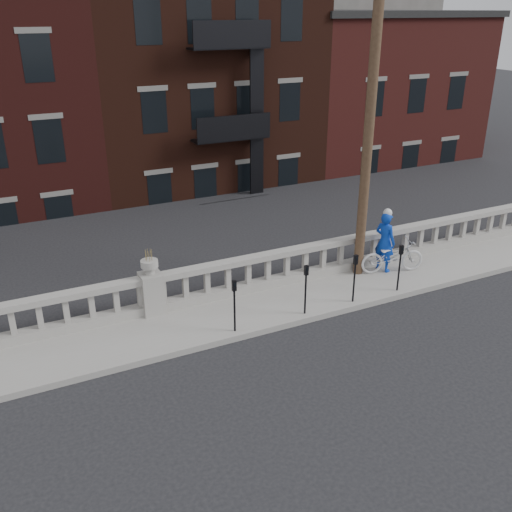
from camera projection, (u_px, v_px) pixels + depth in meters
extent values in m
plane|color=black|center=(210.00, 403.00, 11.65)|extent=(120.00, 120.00, 0.00)
cube|color=gray|center=(165.00, 331.00, 14.09)|extent=(32.00, 2.20, 0.15)
cube|color=gray|center=(153.00, 308.00, 14.79)|extent=(28.00, 0.34, 0.25)
cube|color=gray|center=(151.00, 279.00, 14.46)|extent=(28.00, 0.34, 0.16)
cube|color=gray|center=(152.00, 293.00, 14.62)|extent=(0.55, 0.55, 1.10)
cylinder|color=gray|center=(150.00, 270.00, 14.36)|extent=(0.24, 0.24, 0.20)
cylinder|color=gray|center=(149.00, 264.00, 14.29)|extent=(0.44, 0.44, 0.18)
cube|color=#605E59|center=(156.00, 386.00, 16.16)|extent=(36.00, 0.50, 5.15)
cube|color=black|center=(56.00, 232.00, 35.11)|extent=(80.00, 44.00, 0.50)
cube|color=#595651|center=(63.00, 348.00, 19.00)|extent=(16.00, 7.00, 4.00)
cube|color=#595651|center=(310.00, 54.00, 46.03)|extent=(14.00, 14.00, 18.00)
cube|color=black|center=(172.00, 106.00, 29.39)|extent=(10.00, 14.00, 15.50)
cube|color=#5A1F1B|center=(334.00, 124.00, 34.12)|extent=(10.00, 14.00, 12.00)
cube|color=black|center=(340.00, 13.00, 31.65)|extent=(10.30, 14.30, 0.30)
cylinder|color=#422D1E|center=(371.00, 101.00, 15.05)|extent=(0.28, 0.28, 10.00)
cylinder|color=black|center=(235.00, 311.00, 13.75)|extent=(0.05, 0.05, 1.10)
cube|color=black|center=(234.00, 286.00, 13.48)|extent=(0.10, 0.08, 0.26)
cube|color=black|center=(235.00, 285.00, 13.43)|extent=(0.06, 0.01, 0.08)
cylinder|color=black|center=(305.00, 294.00, 14.55)|extent=(0.05, 0.05, 1.10)
cube|color=black|center=(306.00, 270.00, 14.28)|extent=(0.10, 0.08, 0.26)
cube|color=black|center=(307.00, 270.00, 14.23)|extent=(0.06, 0.01, 0.08)
cylinder|color=black|center=(354.00, 283.00, 15.16)|extent=(0.05, 0.05, 1.10)
cube|color=black|center=(356.00, 260.00, 14.88)|extent=(0.10, 0.08, 0.26)
cube|color=black|center=(357.00, 259.00, 14.83)|extent=(0.06, 0.01, 0.08)
cylinder|color=black|center=(399.00, 272.00, 15.76)|extent=(0.05, 0.05, 1.10)
cube|color=black|center=(401.00, 250.00, 15.49)|extent=(0.10, 0.08, 0.26)
cube|color=black|center=(403.00, 249.00, 15.43)|extent=(0.06, 0.01, 0.08)
imported|color=silver|center=(392.00, 256.00, 16.90)|extent=(2.02, 1.15, 1.01)
imported|color=#0B36B3|center=(385.00, 242.00, 16.86)|extent=(0.61, 0.77, 1.83)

